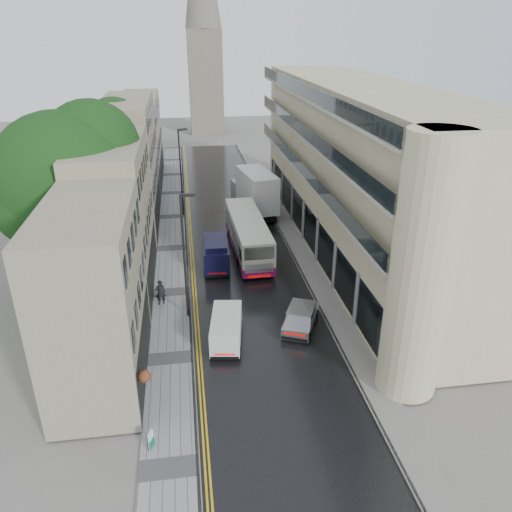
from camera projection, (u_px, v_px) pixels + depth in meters
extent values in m
plane|color=slate|center=(310.00, 503.00, 20.93)|extent=(200.00, 200.00, 0.00)
cube|color=black|center=(237.00, 245.00, 45.64)|extent=(9.00, 85.00, 0.02)
cube|color=gray|center=(172.00, 248.00, 44.85)|extent=(2.70, 85.00, 0.12)
cube|color=slate|center=(295.00, 241.00, 46.34)|extent=(1.80, 85.00, 0.12)
imported|color=black|center=(160.00, 292.00, 35.31)|extent=(0.76, 0.56, 1.92)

